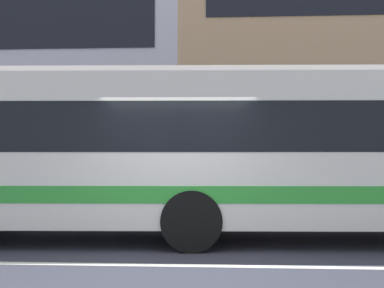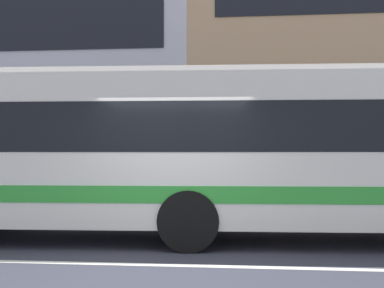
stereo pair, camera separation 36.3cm
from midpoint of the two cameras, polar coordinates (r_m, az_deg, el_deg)
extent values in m
plane|color=#383A46|center=(6.92, -3.88, -14.47)|extent=(160.00, 160.00, 0.00)
cube|color=silver|center=(6.92, -3.88, -14.44)|extent=(60.00, 0.16, 0.01)
cube|color=white|center=(8.78, 3.83, -0.82)|extent=(12.19, 2.94, 2.58)
cube|color=black|center=(8.79, 3.83, 1.71)|extent=(11.47, 2.93, 0.83)
cube|color=green|center=(8.81, 3.84, -5.45)|extent=(11.95, 2.96, 0.28)
cube|color=white|center=(8.89, 3.82, 7.93)|extent=(11.69, 2.53, 0.12)
cylinder|color=black|center=(9.96, -0.88, -7.43)|extent=(1.01, 0.32, 1.00)
cylinder|color=black|center=(7.73, -1.42, -9.29)|extent=(1.01, 0.32, 1.00)
camera|label=1|loc=(0.18, -91.16, 0.02)|focal=44.09mm
camera|label=2|loc=(0.18, 88.84, -0.02)|focal=44.09mm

